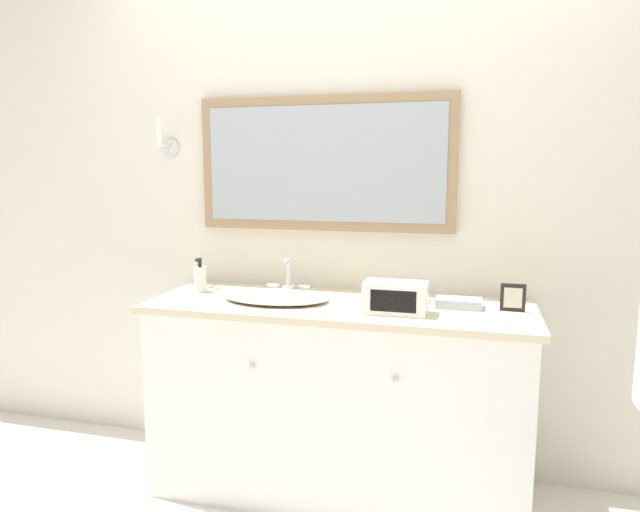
{
  "coord_description": "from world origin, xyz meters",
  "views": [
    {
      "loc": [
        0.54,
        -2.02,
        1.42
      ],
      "look_at": [
        -0.08,
        0.3,
        1.06
      ],
      "focal_mm": 32.0,
      "sensor_mm": 36.0,
      "label": 1
    }
  ],
  "objects_px": {
    "appliance_box": "(395,298)",
    "picture_frame": "(513,298)",
    "soap_bottle": "(200,278)",
    "sink_basin": "(277,296)"
  },
  "relations": [
    {
      "from": "appliance_box",
      "to": "picture_frame",
      "type": "height_order",
      "value": "appliance_box"
    },
    {
      "from": "picture_frame",
      "to": "appliance_box",
      "type": "bearing_deg",
      "value": -161.16
    },
    {
      "from": "soap_bottle",
      "to": "sink_basin",
      "type": "bearing_deg",
      "value": -10.55
    },
    {
      "from": "sink_basin",
      "to": "soap_bottle",
      "type": "distance_m",
      "value": 0.41
    },
    {
      "from": "picture_frame",
      "to": "sink_basin",
      "type": "bearing_deg",
      "value": -176.24
    },
    {
      "from": "sink_basin",
      "to": "soap_bottle",
      "type": "relative_size",
      "value": 2.9
    },
    {
      "from": "sink_basin",
      "to": "picture_frame",
      "type": "height_order",
      "value": "sink_basin"
    },
    {
      "from": "sink_basin",
      "to": "picture_frame",
      "type": "bearing_deg",
      "value": 3.76
    },
    {
      "from": "sink_basin",
      "to": "picture_frame",
      "type": "relative_size",
      "value": 4.14
    },
    {
      "from": "sink_basin",
      "to": "appliance_box",
      "type": "bearing_deg",
      "value": -9.61
    }
  ]
}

